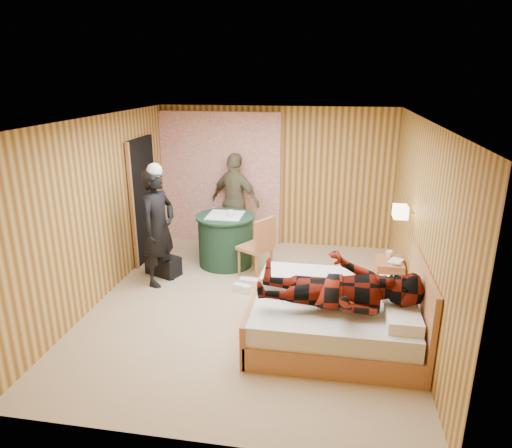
% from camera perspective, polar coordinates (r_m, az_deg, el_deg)
% --- Properties ---
extents(floor, '(4.20, 5.00, 0.01)m').
position_cam_1_polar(floor, '(6.37, -0.65, -10.06)').
color(floor, tan).
rests_on(floor, ground).
extents(ceiling, '(4.20, 5.00, 0.01)m').
position_cam_1_polar(ceiling, '(5.63, -0.75, 12.96)').
color(ceiling, white).
rests_on(ceiling, wall_back).
extents(wall_back, '(4.20, 0.02, 2.50)m').
position_cam_1_polar(wall_back, '(8.27, 2.41, 5.87)').
color(wall_back, tan).
rests_on(wall_back, floor).
extents(wall_left, '(0.02, 5.00, 2.50)m').
position_cam_1_polar(wall_left, '(6.57, -19.03, 1.61)').
color(wall_left, tan).
rests_on(wall_left, floor).
extents(wall_right, '(0.02, 5.00, 2.50)m').
position_cam_1_polar(wall_right, '(5.89, 19.83, -0.33)').
color(wall_right, tan).
rests_on(wall_right, floor).
extents(curtain, '(2.20, 0.08, 2.40)m').
position_cam_1_polar(curtain, '(8.39, -4.48, 5.66)').
color(curtain, silver).
rests_on(curtain, floor).
extents(doorway, '(0.06, 0.90, 2.05)m').
position_cam_1_polar(doorway, '(7.82, -13.84, 2.93)').
color(doorway, black).
rests_on(doorway, floor).
extents(wall_lamp, '(0.26, 0.24, 0.16)m').
position_cam_1_polar(wall_lamp, '(6.28, 17.63, 1.48)').
color(wall_lamp, gold).
rests_on(wall_lamp, wall_right).
extents(bed, '(1.95, 1.49, 1.02)m').
position_cam_1_polar(bed, '(5.53, 9.82, -11.54)').
color(bed, tan).
rests_on(bed, floor).
extents(nightstand, '(0.39, 0.53, 0.51)m').
position_cam_1_polar(nightstand, '(6.85, 16.19, -6.24)').
color(nightstand, tan).
rests_on(nightstand, floor).
extents(round_table, '(0.96, 0.96, 0.85)m').
position_cam_1_polar(round_table, '(7.52, -3.80, -1.94)').
color(round_table, '#1B3B29').
rests_on(round_table, floor).
extents(chair_far, '(0.54, 0.54, 0.93)m').
position_cam_1_polar(chair_far, '(8.17, -2.42, 0.56)').
color(chair_far, tan).
rests_on(chair_far, floor).
extents(chair_near, '(0.61, 0.61, 0.98)m').
position_cam_1_polar(chair_near, '(6.95, 0.44, -2.38)').
color(chair_near, tan).
rests_on(chair_near, floor).
extents(duffel_bag, '(0.61, 0.48, 0.30)m').
position_cam_1_polar(duffel_bag, '(7.36, -11.51, -5.07)').
color(duffel_bag, black).
rests_on(duffel_bag, floor).
extents(sneaker_left, '(0.28, 0.18, 0.11)m').
position_cam_1_polar(sneaker_left, '(6.69, -1.73, -8.03)').
color(sneaker_left, white).
rests_on(sneaker_left, floor).
extents(sneaker_right, '(0.31, 0.13, 0.14)m').
position_cam_1_polar(sneaker_right, '(6.82, -0.74, -7.39)').
color(sneaker_right, white).
rests_on(sneaker_right, floor).
extents(woman_standing, '(0.60, 0.74, 1.75)m').
position_cam_1_polar(woman_standing, '(6.83, -12.10, -0.45)').
color(woman_standing, black).
rests_on(woman_standing, floor).
extents(man_at_table, '(1.09, 0.80, 1.72)m').
position_cam_1_polar(man_at_table, '(8.14, -2.57, 2.85)').
color(man_at_table, '#686245').
rests_on(man_at_table, floor).
extents(man_on_bed, '(0.86, 0.67, 1.77)m').
position_cam_1_polar(man_on_bed, '(5.04, 10.45, -6.43)').
color(man_on_bed, maroon).
rests_on(man_on_bed, bed).
extents(book_lower, '(0.22, 0.26, 0.02)m').
position_cam_1_polar(book_lower, '(6.71, 16.42, -4.43)').
color(book_lower, white).
rests_on(book_lower, nightstand).
extents(book_upper, '(0.25, 0.27, 0.02)m').
position_cam_1_polar(book_upper, '(6.70, 16.43, -4.27)').
color(book_upper, white).
rests_on(book_upper, nightstand).
extents(cup_nightstand, '(0.13, 0.13, 0.09)m').
position_cam_1_polar(cup_nightstand, '(6.86, 16.29, -3.58)').
color(cup_nightstand, white).
rests_on(cup_nightstand, nightstand).
extents(cup_table, '(0.14, 0.14, 0.10)m').
position_cam_1_polar(cup_table, '(7.31, -3.20, 1.36)').
color(cup_table, white).
rests_on(cup_table, round_table).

